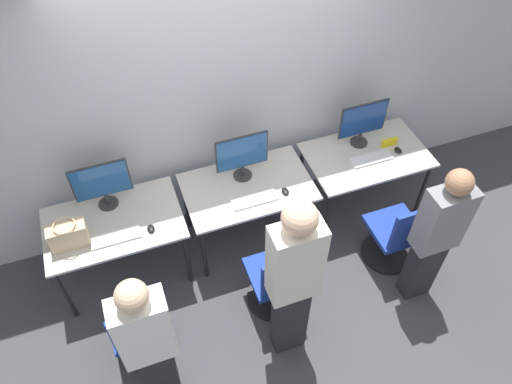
# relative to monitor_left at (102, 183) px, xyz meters

# --- Properties ---
(ground_plane) EXTENTS (20.00, 20.00, 0.00)m
(ground_plane) POSITION_rel_monitor_left_xyz_m (1.20, -0.58, -0.98)
(ground_plane) COLOR #3D3D42
(wall_back) EXTENTS (12.00, 0.05, 2.80)m
(wall_back) POSITION_rel_monitor_left_xyz_m (1.20, 0.27, 0.42)
(wall_back) COLOR #B7BCC1
(wall_back) RESTS_ON ground_plane
(desk_left) EXTENTS (1.14, 0.72, 0.72)m
(desk_left) POSITION_rel_monitor_left_xyz_m (-0.00, -0.22, -0.34)
(desk_left) COLOR #BCB7AD
(desk_left) RESTS_ON ground_plane
(monitor_left) EXTENTS (0.48, 0.17, 0.47)m
(monitor_left) POSITION_rel_monitor_left_xyz_m (0.00, 0.00, 0.00)
(monitor_left) COLOR #2D2D2D
(monitor_left) RESTS_ON desk_left
(keyboard_left) EXTENTS (0.41, 0.14, 0.02)m
(keyboard_left) POSITION_rel_monitor_left_xyz_m (-0.00, -0.39, -0.25)
(keyboard_left) COLOR silver
(keyboard_left) RESTS_ON desk_left
(mouse_left) EXTENTS (0.06, 0.09, 0.03)m
(mouse_left) POSITION_rel_monitor_left_xyz_m (0.29, -0.40, -0.25)
(mouse_left) COLOR black
(mouse_left) RESTS_ON desk_left
(office_chair_left) EXTENTS (0.48, 0.48, 0.88)m
(office_chair_left) POSITION_rel_monitor_left_xyz_m (0.01, -1.07, -0.62)
(office_chair_left) COLOR black
(office_chair_left) RESTS_ON ground_plane
(person_left) EXTENTS (0.36, 0.20, 1.56)m
(person_left) POSITION_rel_monitor_left_xyz_m (0.07, -1.43, -0.13)
(person_left) COLOR #232328
(person_left) RESTS_ON ground_plane
(desk_center) EXTENTS (1.14, 0.72, 0.72)m
(desk_center) POSITION_rel_monitor_left_xyz_m (1.20, -0.22, -0.34)
(desk_center) COLOR #BCB7AD
(desk_center) RESTS_ON ground_plane
(monitor_center) EXTENTS (0.48, 0.17, 0.47)m
(monitor_center) POSITION_rel_monitor_left_xyz_m (1.20, -0.08, 0.00)
(monitor_center) COLOR #2D2D2D
(monitor_center) RESTS_ON desk_center
(keyboard_center) EXTENTS (0.41, 0.14, 0.02)m
(keyboard_center) POSITION_rel_monitor_left_xyz_m (1.20, -0.39, -0.25)
(keyboard_center) COLOR silver
(keyboard_center) RESTS_ON desk_center
(mouse_center) EXTENTS (0.06, 0.09, 0.03)m
(mouse_center) POSITION_rel_monitor_left_xyz_m (1.48, -0.40, -0.25)
(mouse_center) COLOR black
(mouse_center) RESTS_ON desk_center
(office_chair_center) EXTENTS (0.48, 0.48, 0.88)m
(office_chair_center) POSITION_rel_monitor_left_xyz_m (1.17, -1.02, -0.62)
(office_chair_center) COLOR black
(office_chair_center) RESTS_ON ground_plane
(person_center) EXTENTS (0.36, 0.23, 1.78)m
(person_center) POSITION_rel_monitor_left_xyz_m (1.13, -1.38, 0.01)
(person_center) COLOR #232328
(person_center) RESTS_ON ground_plane
(desk_right) EXTENTS (1.14, 0.72, 0.72)m
(desk_right) POSITION_rel_monitor_left_xyz_m (2.39, -0.22, -0.34)
(desk_right) COLOR #BCB7AD
(desk_right) RESTS_ON ground_plane
(monitor_right) EXTENTS (0.48, 0.17, 0.47)m
(monitor_right) POSITION_rel_monitor_left_xyz_m (2.39, -0.04, 0.00)
(monitor_right) COLOR #2D2D2D
(monitor_right) RESTS_ON desk_right
(keyboard_right) EXTENTS (0.41, 0.14, 0.02)m
(keyboard_right) POSITION_rel_monitor_left_xyz_m (2.39, -0.29, -0.25)
(keyboard_right) COLOR silver
(keyboard_right) RESTS_ON desk_right
(mouse_right) EXTENTS (0.06, 0.09, 0.03)m
(mouse_right) POSITION_rel_monitor_left_xyz_m (2.68, -0.28, -0.25)
(mouse_right) COLOR black
(mouse_right) RESTS_ON desk_right
(office_chair_right) EXTENTS (0.48, 0.48, 0.88)m
(office_chair_right) POSITION_rel_monitor_left_xyz_m (2.36, -0.94, -0.62)
(office_chair_right) COLOR black
(office_chair_right) RESTS_ON ground_plane
(person_right) EXTENTS (0.36, 0.20, 1.54)m
(person_right) POSITION_rel_monitor_left_xyz_m (2.40, -1.31, -0.15)
(person_right) COLOR #232328
(person_right) RESTS_ON ground_plane
(handbag) EXTENTS (0.30, 0.18, 0.25)m
(handbag) POSITION_rel_monitor_left_xyz_m (-0.34, -0.32, -0.15)
(handbag) COLOR tan
(handbag) RESTS_ON desk_left
(placard_right) EXTENTS (0.16, 0.03, 0.08)m
(placard_right) POSITION_rel_monitor_left_xyz_m (2.65, -0.18, -0.22)
(placard_right) COLOR yellow
(placard_right) RESTS_ON desk_right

